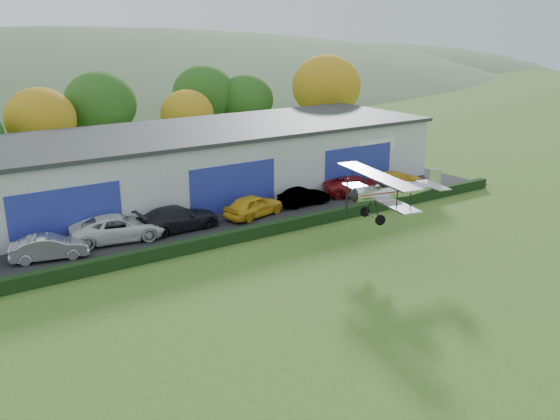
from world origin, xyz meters
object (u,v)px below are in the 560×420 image
car_2 (118,228)px  car_4 (254,206)px  car_1 (49,247)px  biplane (391,190)px  car_3 (178,218)px  car_7 (397,180)px  car_5 (304,197)px  car_6 (358,186)px  hangar (196,162)px

car_2 → car_4: size_ratio=1.26×
car_1 → biplane: biplane is taller
car_3 → car_7: (19.73, -0.43, -0.09)m
car_5 → biplane: (-1.29, -10.53, 3.15)m
biplane → car_4: bearing=119.5°
car_6 → car_7: car_6 is taller
car_5 → car_7: size_ratio=0.80×
car_7 → biplane: 14.98m
hangar → car_2: (-9.24, -7.35, -1.78)m
hangar → car_4: (0.53, -7.94, -1.80)m
car_3 → car_6: bearing=-92.0°
car_3 → car_4: bearing=-94.4°
car_4 → hangar: bearing=-10.3°
car_4 → car_7: car_4 is taller
car_3 → car_7: bearing=-92.6°
car_2 → biplane: (13.14, -10.84, 2.99)m
hangar → biplane: 18.64m
car_6 → car_7: bearing=-69.1°
car_1 → car_6: car_6 is taller
car_3 → biplane: biplane is taller
car_2 → biplane: 17.30m
car_4 → car_5: 4.67m
car_3 → biplane: size_ratio=0.75×
car_4 → biplane: size_ratio=0.63×
car_2 → car_6: bearing=-81.3°
car_2 → biplane: bearing=-119.4°
car_3 → car_6: car_3 is taller
hangar → car_4: hangar is taller
car_3 → car_6: 15.71m
car_3 → car_5: bearing=-91.5°
car_1 → car_4: (14.28, 0.30, 0.08)m
car_5 → car_7: (9.31, -0.40, 0.06)m
car_4 → car_7: (13.97, -0.12, -0.07)m
car_2 → car_4: bearing=-83.4°
car_1 → car_2: 4.59m
hangar → car_6: bearing=-36.7°
car_7 → car_2: bearing=90.4°
car_2 → car_5: 14.44m
car_7 → car_3: bearing=90.9°
car_2 → hangar: bearing=-41.4°
car_5 → car_6: (5.29, -0.15, 0.09)m
car_4 → car_2: bearing=72.4°
car_1 → car_5: size_ratio=1.08×
hangar → car_3: (-5.23, -7.63, -1.78)m
hangar → car_1: hangar is taller
biplane → hangar: bearing=113.4°
car_4 → car_5: size_ratio=1.16×
car_1 → car_3: bearing=-73.3°
car_1 → biplane: bearing=-106.8°
car_3 → car_7: size_ratio=1.12×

